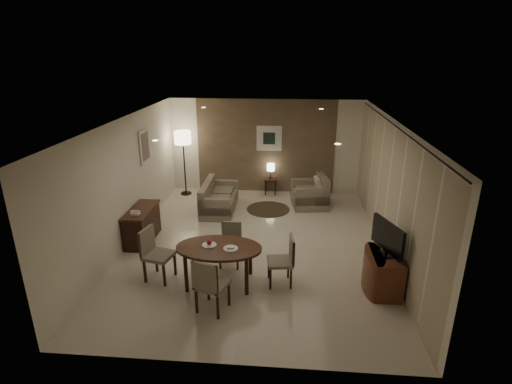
# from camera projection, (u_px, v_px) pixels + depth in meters

# --- Properties ---
(room_shell) EXTENTS (5.50, 7.00, 2.70)m
(room_shell) POSITION_uv_depth(u_px,v_px,m) (257.00, 180.00, 8.60)
(room_shell) COLOR beige
(room_shell) RESTS_ON ground
(taupe_accent) EXTENTS (3.96, 0.03, 2.70)m
(taupe_accent) POSITION_uv_depth(u_px,v_px,m) (266.00, 147.00, 11.48)
(taupe_accent) COLOR #736247
(taupe_accent) RESTS_ON wall_back
(curtain_wall) EXTENTS (0.08, 6.70, 2.58)m
(curtain_wall) POSITION_uv_depth(u_px,v_px,m) (388.00, 191.00, 8.02)
(curtain_wall) COLOR beige
(curtain_wall) RESTS_ON wall_right
(curtain_rod) EXTENTS (0.03, 6.80, 0.03)m
(curtain_rod) POSITION_uv_depth(u_px,v_px,m) (396.00, 126.00, 7.57)
(curtain_rod) COLOR black
(curtain_rod) RESTS_ON wall_right
(art_back_frame) EXTENTS (0.72, 0.03, 0.72)m
(art_back_frame) POSITION_uv_depth(u_px,v_px,m) (269.00, 138.00, 11.37)
(art_back_frame) COLOR silver
(art_back_frame) RESTS_ON wall_back
(art_back_canvas) EXTENTS (0.34, 0.01, 0.34)m
(art_back_canvas) POSITION_uv_depth(u_px,v_px,m) (269.00, 138.00, 11.35)
(art_back_canvas) COLOR black
(art_back_canvas) RESTS_ON wall_back
(art_left_frame) EXTENTS (0.03, 0.60, 0.80)m
(art_left_frame) POSITION_uv_depth(u_px,v_px,m) (145.00, 146.00, 9.39)
(art_left_frame) COLOR silver
(art_left_frame) RESTS_ON wall_left
(art_left_canvas) EXTENTS (0.01, 0.46, 0.64)m
(art_left_canvas) POSITION_uv_depth(u_px,v_px,m) (145.00, 146.00, 9.39)
(art_left_canvas) COLOR gray
(art_left_canvas) RESTS_ON wall_left
(downlight_nl) EXTENTS (0.10, 0.10, 0.01)m
(downlight_nl) POSITION_uv_depth(u_px,v_px,m) (155.00, 141.00, 6.19)
(downlight_nl) COLOR white
(downlight_nl) RESTS_ON ceiling
(downlight_nr) EXTENTS (0.10, 0.10, 0.01)m
(downlight_nr) POSITION_uv_depth(u_px,v_px,m) (338.00, 144.00, 5.97)
(downlight_nr) COLOR white
(downlight_nr) RESTS_ON ceiling
(downlight_fl) EXTENTS (0.10, 0.10, 0.01)m
(downlight_fl) POSITION_uv_depth(u_px,v_px,m) (204.00, 108.00, 9.56)
(downlight_fl) COLOR white
(downlight_fl) RESTS_ON ceiling
(downlight_fr) EXTENTS (0.10, 0.10, 0.01)m
(downlight_fr) POSITION_uv_depth(u_px,v_px,m) (321.00, 109.00, 9.34)
(downlight_fr) COLOR white
(downlight_fr) RESTS_ON ceiling
(console_desk) EXTENTS (0.48, 1.20, 0.75)m
(console_desk) POSITION_uv_depth(u_px,v_px,m) (142.00, 225.00, 8.75)
(console_desk) COLOR #482817
(console_desk) RESTS_ON floor
(telephone) EXTENTS (0.20, 0.14, 0.09)m
(telephone) POSITION_uv_depth(u_px,v_px,m) (135.00, 212.00, 8.33)
(telephone) COLOR white
(telephone) RESTS_ON console_desk
(tv_cabinet) EXTENTS (0.48, 0.90, 0.70)m
(tv_cabinet) POSITION_uv_depth(u_px,v_px,m) (384.00, 272.00, 6.97)
(tv_cabinet) COLOR brown
(tv_cabinet) RESTS_ON floor
(flat_tv) EXTENTS (0.36, 0.85, 0.60)m
(flat_tv) POSITION_uv_depth(u_px,v_px,m) (388.00, 238.00, 6.74)
(flat_tv) COLOR black
(flat_tv) RESTS_ON tv_cabinet
(dining_table) EXTENTS (1.54, 0.96, 0.72)m
(dining_table) POSITION_uv_depth(u_px,v_px,m) (219.00, 265.00, 7.18)
(dining_table) COLOR #482817
(dining_table) RESTS_ON floor
(chair_near) EXTENTS (0.59, 0.59, 0.97)m
(chair_near) POSITION_uv_depth(u_px,v_px,m) (212.00, 283.00, 6.40)
(chair_near) COLOR gray
(chair_near) RESTS_ON floor
(chair_far) EXTENTS (0.42, 0.42, 0.84)m
(chair_far) POSITION_uv_depth(u_px,v_px,m) (230.00, 246.00, 7.75)
(chair_far) COLOR gray
(chair_far) RESTS_ON floor
(chair_left) EXTENTS (0.57, 0.57, 0.99)m
(chair_left) POSITION_uv_depth(u_px,v_px,m) (159.00, 255.00, 7.25)
(chair_left) COLOR gray
(chair_left) RESTS_ON floor
(chair_right) EXTENTS (0.50, 0.50, 0.91)m
(chair_right) POSITION_uv_depth(u_px,v_px,m) (280.00, 261.00, 7.12)
(chair_right) COLOR gray
(chair_right) RESTS_ON floor
(plate_a) EXTENTS (0.26, 0.26, 0.02)m
(plate_a) POSITION_uv_depth(u_px,v_px,m) (209.00, 245.00, 7.11)
(plate_a) COLOR white
(plate_a) RESTS_ON dining_table
(plate_b) EXTENTS (0.26, 0.26, 0.02)m
(plate_b) POSITION_uv_depth(u_px,v_px,m) (231.00, 249.00, 6.99)
(plate_b) COLOR white
(plate_b) RESTS_ON dining_table
(fruit_apple) EXTENTS (0.09, 0.09, 0.09)m
(fruit_apple) POSITION_uv_depth(u_px,v_px,m) (209.00, 242.00, 7.09)
(fruit_apple) COLOR maroon
(fruit_apple) RESTS_ON plate_a
(napkin) EXTENTS (0.12, 0.08, 0.03)m
(napkin) POSITION_uv_depth(u_px,v_px,m) (231.00, 247.00, 6.98)
(napkin) COLOR white
(napkin) RESTS_ON plate_b
(round_rug) EXTENTS (1.14, 1.14, 0.01)m
(round_rug) POSITION_uv_depth(u_px,v_px,m) (268.00, 209.00, 10.57)
(round_rug) COLOR #463A27
(round_rug) RESTS_ON floor
(sofa) EXTENTS (1.61, 0.81, 0.75)m
(sofa) POSITION_uv_depth(u_px,v_px,m) (219.00, 197.00, 10.41)
(sofa) COLOR gray
(sofa) RESTS_ON floor
(armchair) EXTENTS (1.01, 1.05, 0.83)m
(armchair) POSITION_uv_depth(u_px,v_px,m) (310.00, 191.00, 10.66)
(armchair) COLOR gray
(armchair) RESTS_ON floor
(side_table) EXTENTS (0.36, 0.36, 0.46)m
(side_table) POSITION_uv_depth(u_px,v_px,m) (271.00, 186.00, 11.64)
(side_table) COLOR black
(side_table) RESTS_ON floor
(table_lamp) EXTENTS (0.22, 0.22, 0.50)m
(table_lamp) POSITION_uv_depth(u_px,v_px,m) (271.00, 171.00, 11.47)
(table_lamp) COLOR #FFEAC1
(table_lamp) RESTS_ON side_table
(floor_lamp) EXTENTS (0.47, 0.47, 1.85)m
(floor_lamp) POSITION_uv_depth(u_px,v_px,m) (184.00, 163.00, 11.38)
(floor_lamp) COLOR #FFE5B7
(floor_lamp) RESTS_ON floor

